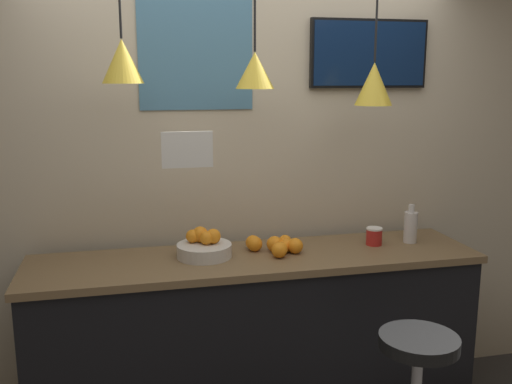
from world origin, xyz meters
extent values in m
cube|color=beige|center=(0.00, 1.10, 1.45)|extent=(8.00, 0.06, 2.90)
cube|color=black|center=(0.00, 0.70, 0.47)|extent=(2.38, 0.55, 0.95)
cube|color=brown|center=(0.00, 0.70, 0.97)|extent=(2.42, 0.59, 0.04)
cylinder|color=black|center=(0.62, 0.03, 0.74)|extent=(0.37, 0.37, 0.06)
cylinder|color=beige|center=(-0.27, 0.74, 1.02)|extent=(0.29, 0.29, 0.07)
sphere|color=orange|center=(-0.26, 0.73, 1.09)|extent=(0.07, 0.07, 0.07)
sphere|color=orange|center=(-0.29, 0.78, 1.10)|extent=(0.09, 0.09, 0.09)
sphere|color=orange|center=(-0.33, 0.78, 1.09)|extent=(0.07, 0.07, 0.07)
sphere|color=orange|center=(-0.22, 0.74, 1.10)|extent=(0.08, 0.08, 0.08)
sphere|color=orange|center=(0.01, 0.77, 1.03)|extent=(0.08, 0.08, 0.08)
sphere|color=orange|center=(0.12, 0.74, 1.03)|extent=(0.09, 0.09, 0.09)
sphere|color=orange|center=(0.22, 0.69, 1.03)|extent=(0.09, 0.09, 0.09)
sphere|color=orange|center=(0.19, 0.79, 1.03)|extent=(0.08, 0.08, 0.08)
sphere|color=orange|center=(0.12, 0.75, 1.03)|extent=(0.08, 0.08, 0.08)
sphere|color=orange|center=(0.01, 0.81, 1.03)|extent=(0.08, 0.08, 0.08)
sphere|color=orange|center=(0.15, 0.70, 1.02)|extent=(0.07, 0.07, 0.07)
sphere|color=orange|center=(0.11, 0.63, 1.03)|extent=(0.08, 0.08, 0.08)
sphere|color=orange|center=(0.18, 0.72, 1.03)|extent=(0.08, 0.08, 0.08)
cylinder|color=silver|center=(0.93, 0.74, 1.08)|extent=(0.08, 0.08, 0.18)
cylinder|color=silver|center=(0.93, 0.74, 1.19)|extent=(0.03, 0.03, 0.04)
cylinder|color=red|center=(0.70, 0.74, 1.03)|extent=(0.09, 0.09, 0.09)
cylinder|color=white|center=(0.70, 0.74, 1.08)|extent=(0.09, 0.09, 0.01)
cone|color=gold|center=(-0.66, 0.72, 2.01)|extent=(0.20, 0.20, 0.21)
sphere|color=#F9EFCC|center=(-0.66, 0.72, 1.92)|extent=(0.04, 0.04, 0.04)
cone|color=gold|center=(0.00, 0.72, 1.97)|extent=(0.20, 0.20, 0.18)
sphere|color=#F9EFCC|center=(0.00, 0.72, 1.89)|extent=(0.04, 0.04, 0.04)
cone|color=gold|center=(0.66, 0.72, 1.90)|extent=(0.20, 0.20, 0.23)
sphere|color=#F9EFCC|center=(0.66, 0.72, 1.80)|extent=(0.04, 0.04, 0.04)
cube|color=black|center=(0.77, 1.05, 2.07)|extent=(0.72, 0.04, 0.40)
cube|color=#0F2347|center=(0.77, 1.03, 2.07)|extent=(0.69, 0.01, 0.37)
cube|color=white|center=(-0.38, 0.48, 1.60)|extent=(0.24, 0.01, 0.17)
cube|color=teal|center=(-0.26, 1.06, 2.12)|extent=(0.64, 0.01, 0.74)
camera|label=1|loc=(-0.67, -2.16, 1.94)|focal=40.00mm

